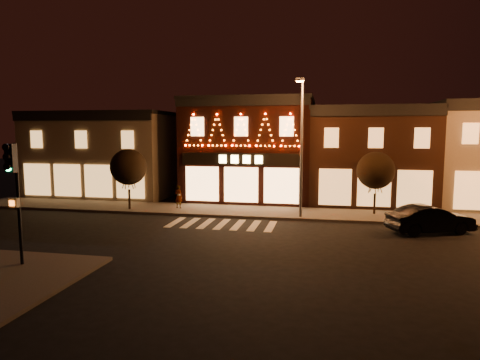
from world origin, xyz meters
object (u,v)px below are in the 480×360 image
(traffic_signal_near, at_px, (14,180))
(streetlamp_mid, at_px, (301,138))
(pedestrian, at_px, (179,197))
(dark_sedan, at_px, (430,219))

(traffic_signal_near, distance_m, streetlamp_mid, 16.36)
(streetlamp_mid, distance_m, pedestrian, 9.88)
(traffic_signal_near, xyz_separation_m, pedestrian, (2.04, 13.75, -2.72))
(traffic_signal_near, height_order, dark_sedan, traffic_signal_near)
(traffic_signal_near, relative_size, dark_sedan, 1.07)
(traffic_signal_near, xyz_separation_m, dark_sedan, (18.13, 9.96, -2.93))
(traffic_signal_near, height_order, streetlamp_mid, streetlamp_mid)
(dark_sedan, xyz_separation_m, pedestrian, (-16.10, 3.78, 0.20))
(streetlamp_mid, bearing_deg, pedestrian, 167.80)
(traffic_signal_near, relative_size, pedestrian, 3.04)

